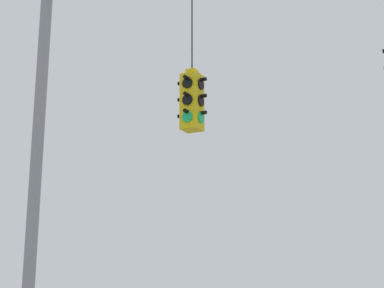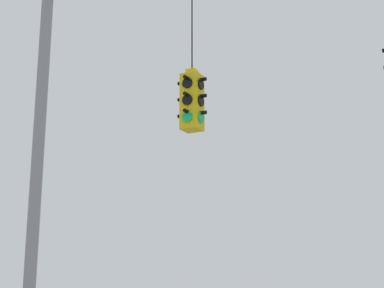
% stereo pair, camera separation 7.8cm
% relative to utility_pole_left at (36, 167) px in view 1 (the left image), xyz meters
% --- Properties ---
extents(utility_pole_left, '(0.25, 0.25, 9.34)m').
position_rel_utility_pole_left_xyz_m(utility_pole_left, '(0.00, 0.00, 0.00)').
color(utility_pole_left, gray).
rests_on(utility_pole_left, ground_plane).
extents(traffic_light_near_right_pole, '(0.58, 0.58, 3.23)m').
position_rel_utility_pole_left_xyz_m(traffic_light_near_right_pole, '(3.65, 0.00, 0.89)').
color(traffic_light_near_right_pole, yellow).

